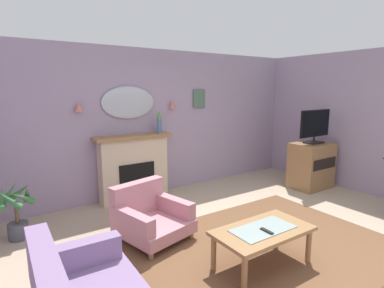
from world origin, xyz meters
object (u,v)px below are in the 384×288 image
at_px(tv_flatscreen, 315,126).
at_px(coffee_table, 263,234).
at_px(mantel_vase_left, 159,121).
at_px(fireplace, 134,168).
at_px(potted_plant_small_fern, 16,211).
at_px(wall_sconce_left, 79,107).
at_px(armchair_by_coffee_table, 149,215).
at_px(framed_picture, 199,99).
at_px(tv_remote, 267,231).
at_px(wall_sconce_right, 172,104).
at_px(tv_cabinet, 311,165).
at_px(wall_mirror, 129,103).

bearing_deg(tv_flatscreen, coffee_table, -153.86).
bearing_deg(mantel_vase_left, coffee_table, -93.74).
distance_m(fireplace, potted_plant_small_fern, 1.95).
bearing_deg(wall_sconce_left, tv_flatscreen, -19.62).
xyz_separation_m(coffee_table, armchair_by_coffee_table, (-0.74, 1.30, -0.08)).
height_order(wall_sconce_left, coffee_table, wall_sconce_left).
height_order(framed_picture, tv_remote, framed_picture).
xyz_separation_m(coffee_table, tv_remote, (-0.02, -0.08, 0.07)).
height_order(fireplace, tv_remote, fireplace).
relative_size(coffee_table, tv_flatscreen, 1.31).
distance_m(mantel_vase_left, tv_flatscreen, 3.00).
bearing_deg(fireplace, armchair_by_coffee_table, -105.92).
height_order(wall_sconce_right, tv_cabinet, wall_sconce_right).
distance_m(tv_remote, tv_cabinet, 3.26).
relative_size(fireplace, wall_sconce_left, 9.71).
relative_size(framed_picture, tv_remote, 2.25).
height_order(wall_mirror, coffee_table, wall_mirror).
distance_m(wall_mirror, potted_plant_small_fern, 2.39).
bearing_deg(coffee_table, wall_sconce_right, 79.49).
distance_m(mantel_vase_left, tv_cabinet, 3.12).
bearing_deg(tv_remote, wall_sconce_left, 111.43).
xyz_separation_m(wall_sconce_left, tv_cabinet, (4.04, -1.42, -1.21)).
bearing_deg(tv_flatscreen, wall_sconce_left, 160.38).
height_order(wall_sconce_right, coffee_table, wall_sconce_right).
xyz_separation_m(wall_sconce_right, coffee_table, (-0.53, -2.85, -1.28)).
relative_size(mantel_vase_left, potted_plant_small_fern, 0.53).
bearing_deg(armchair_by_coffee_table, framed_picture, 39.95).
relative_size(mantel_vase_left, wall_mirror, 0.42).
relative_size(fireplace, armchair_by_coffee_table, 1.38).
distance_m(fireplace, wall_sconce_right, 1.38).
xyz_separation_m(wall_sconce_left, coffee_table, (1.17, -2.85, -1.28)).
height_order(mantel_vase_left, armchair_by_coffee_table, mantel_vase_left).
bearing_deg(wall_mirror, tv_cabinet, -24.73).
relative_size(wall_sconce_left, potted_plant_small_fern, 0.19).
xyz_separation_m(fireplace, tv_remote, (0.30, -2.83, -0.12)).
distance_m(wall_mirror, wall_sconce_left, 0.85).
bearing_deg(mantel_vase_left, fireplace, 176.76).
distance_m(fireplace, mantel_vase_left, 0.95).
height_order(fireplace, wall_sconce_left, wall_sconce_left).
height_order(mantel_vase_left, wall_mirror, wall_mirror).
bearing_deg(mantel_vase_left, framed_picture, 10.20).
bearing_deg(tv_remote, mantel_vase_left, 85.86).
xyz_separation_m(wall_mirror, wall_sconce_right, (0.85, -0.05, -0.05)).
bearing_deg(armchair_by_coffee_table, potted_plant_small_fern, 147.53).
distance_m(wall_sconce_right, tv_flatscreen, 2.78).
relative_size(fireplace, framed_picture, 3.78).
height_order(wall_sconce_right, armchair_by_coffee_table, wall_sconce_right).
relative_size(armchair_by_coffee_table, tv_flatscreen, 1.17).
distance_m(fireplace, tv_cabinet, 3.45).
distance_m(mantel_vase_left, wall_sconce_right, 0.47).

